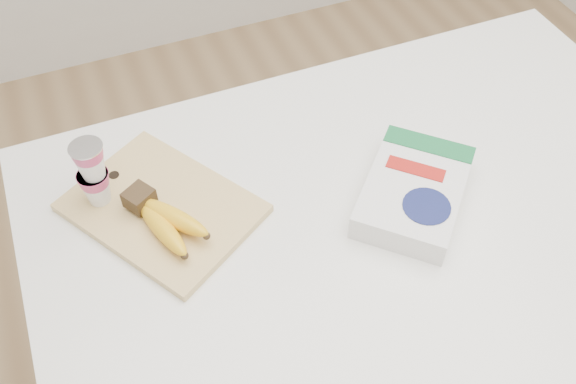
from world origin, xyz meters
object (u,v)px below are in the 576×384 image
object	(u,v)px
table	(364,335)
cereal_box	(414,191)
cutting_board	(162,208)
bananas	(164,219)
yogurt_stack	(93,172)

from	to	relation	value
table	cereal_box	bearing A→B (deg)	-0.84
cutting_board	table	bearing A→B (deg)	-53.01
bananas	yogurt_stack	distance (m)	0.15
table	yogurt_stack	bearing A→B (deg)	156.69
table	bananas	bearing A→B (deg)	165.20
table	cutting_board	world-z (taller)	cutting_board
cereal_box	table	bearing A→B (deg)	-136.79
cutting_board	bananas	size ratio (longest dim) A/B	1.75
yogurt_stack	cereal_box	bearing A→B (deg)	-21.36
table	cutting_board	bearing A→B (deg)	158.26
table	cereal_box	world-z (taller)	cereal_box
bananas	yogurt_stack	bearing A→B (deg)	131.11
bananas	yogurt_stack	xyz separation A→B (m)	(-0.09, 0.11, 0.05)
cutting_board	cereal_box	size ratio (longest dim) A/B	1.11
yogurt_stack	cutting_board	bearing A→B (deg)	-29.13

